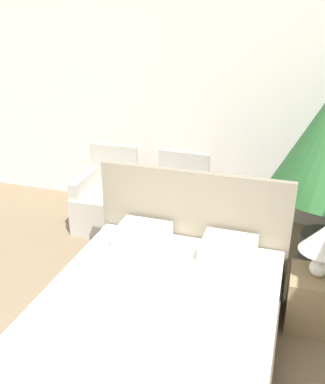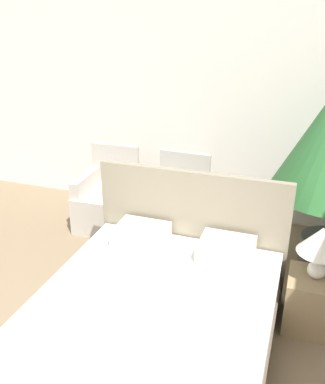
# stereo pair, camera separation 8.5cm
# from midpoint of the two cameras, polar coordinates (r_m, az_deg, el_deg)

# --- Properties ---
(wall_back) EXTENTS (10.00, 0.06, 2.90)m
(wall_back) POSITION_cam_midpoint_polar(r_m,az_deg,el_deg) (5.21, 1.94, 12.84)
(wall_back) COLOR white
(wall_back) RESTS_ON ground_plane
(bed) EXTENTS (1.71, 2.17, 1.13)m
(bed) POSITION_cam_midpoint_polar(r_m,az_deg,el_deg) (3.25, -0.65, -17.57)
(bed) COLOR #4C4238
(bed) RESTS_ON ground_plane
(armchair_near_window_left) EXTENTS (0.62, 0.73, 0.91)m
(armchair_near_window_left) POSITION_cam_midpoint_polar(r_m,az_deg,el_deg) (5.09, -6.91, -1.38)
(armchair_near_window_left) COLOR #B7B2A8
(armchair_near_window_left) RESTS_ON ground_plane
(armchair_near_window_right) EXTENTS (0.63, 0.74, 0.91)m
(armchair_near_window_right) POSITION_cam_midpoint_polar(r_m,az_deg,el_deg) (4.81, 2.23, -2.79)
(armchair_near_window_right) COLOR #B7B2A8
(armchair_near_window_right) RESTS_ON ground_plane
(nightstand) EXTENTS (0.40, 0.42, 0.46)m
(nightstand) POSITION_cam_midpoint_polar(r_m,az_deg,el_deg) (3.76, 19.82, -13.61)
(nightstand) COLOR #937A56
(nightstand) RESTS_ON ground_plane
(table_lamp) EXTENTS (0.35, 0.35, 0.44)m
(table_lamp) POSITION_cam_midpoint_polar(r_m,az_deg,el_deg) (3.49, 21.04, -6.39)
(table_lamp) COLOR white
(table_lamp) RESTS_ON nightstand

